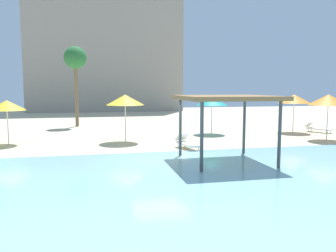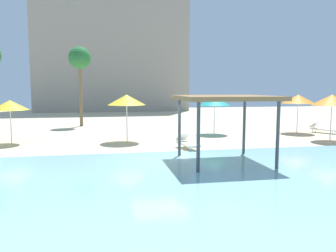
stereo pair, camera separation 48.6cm
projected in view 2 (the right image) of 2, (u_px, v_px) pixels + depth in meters
ground_plane at (159, 159)px, 15.64m from camera, size 80.00×80.00×0.00m
lagoon_water at (186, 192)px, 10.51m from camera, size 44.00×13.50×0.04m
shade_pavilion at (225, 100)px, 14.59m from camera, size 4.00×4.00×2.95m
beach_umbrella_teal_0 at (215, 101)px, 23.90m from camera, size 2.22×2.22×2.67m
beach_umbrella_yellow_3 at (10, 105)px, 19.63m from camera, size 2.11×2.11×2.58m
beach_umbrella_yellow_4 at (127, 100)px, 20.38m from camera, size 2.31×2.31×2.89m
beach_umbrella_orange_5 at (332, 100)px, 20.75m from camera, size 2.44×2.44×2.89m
beach_umbrella_orange_6 at (298, 99)px, 24.52m from camera, size 2.35×2.35×2.82m
lounge_chair_0 at (322, 128)px, 24.72m from camera, size 1.43×1.95×0.74m
lounge_chair_2 at (187, 143)px, 18.22m from camera, size 1.01×1.98×0.74m
palm_tree_1 at (80, 60)px, 28.52m from camera, size 1.90×1.90×6.80m
hotel_block_0 at (112, 42)px, 50.76m from camera, size 21.54×11.01×20.49m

